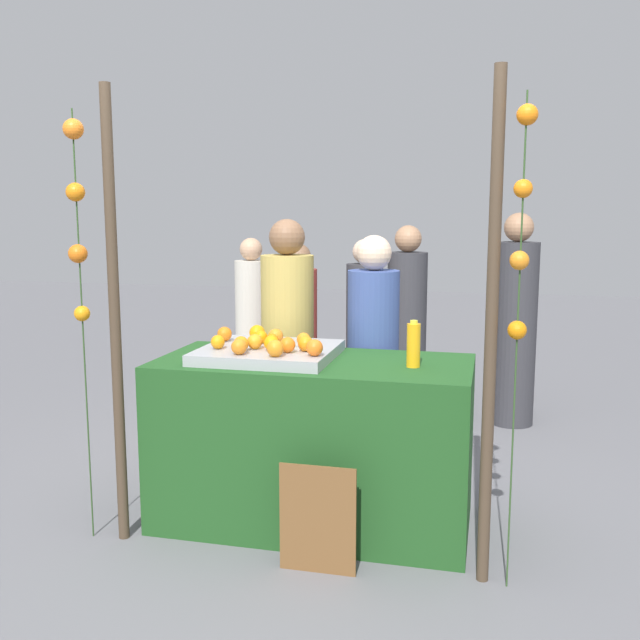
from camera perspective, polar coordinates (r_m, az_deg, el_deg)
name	(u,v)px	position (r m, az deg, el deg)	size (l,w,h in m)	color
ground_plane	(314,521)	(4.15, -0.51, -15.84)	(24.00, 24.00, 0.00)	slate
stall_counter	(314,442)	(3.98, -0.52, -9.78)	(1.71, 0.80, 0.92)	#1E4C1E
orange_tray	(269,352)	(3.93, -4.16, -2.62)	(0.72, 0.67, 0.06)	#9EA0A5
orange_0	(257,333)	(4.12, -5.08, -1.03)	(0.09, 0.09, 0.09)	orange
orange_1	(225,334)	(4.12, -7.69, -1.12)	(0.08, 0.08, 0.08)	orange
orange_2	(241,344)	(3.81, -6.37, -1.91)	(0.08, 0.08, 0.08)	orange
orange_3	(255,342)	(3.86, -5.27, -1.74)	(0.08, 0.08, 0.08)	orange
orange_4	(276,336)	(4.01, -3.58, -1.32)	(0.09, 0.09, 0.09)	orange
orange_5	(315,348)	(3.66, -0.44, -2.24)	(0.09, 0.09, 0.09)	orange
orange_6	(304,340)	(3.93, -1.32, -1.58)	(0.08, 0.08, 0.08)	orange
orange_7	(287,345)	(3.75, -2.63, -2.01)	(0.08, 0.08, 0.08)	orange
orange_8	(275,348)	(3.65, -3.62, -2.29)	(0.09, 0.09, 0.09)	orange
orange_9	(239,347)	(3.72, -6.54, -2.16)	(0.08, 0.08, 0.08)	orange
orange_10	(272,340)	(3.92, -3.88, -1.64)	(0.07, 0.07, 0.07)	orange
orange_11	(271,343)	(3.82, -3.93, -1.86)	(0.08, 0.08, 0.08)	orange
orange_12	(218,342)	(3.89, -8.22, -1.76)	(0.08, 0.08, 0.08)	orange
orange_13	(261,337)	(4.03, -4.77, -1.37)	(0.07, 0.07, 0.07)	orange
orange_14	(306,344)	(3.79, -1.16, -1.91)	(0.08, 0.08, 0.08)	orange
juice_bottle	(413,345)	(3.70, 7.53, -2.00)	(0.07, 0.07, 0.25)	#F0A415
chalkboard_sign	(318,520)	(3.52, -0.16, -15.80)	(0.38, 0.03, 0.55)	brown
vendor_left	(288,360)	(4.57, -2.61, -3.20)	(0.34, 0.34, 1.68)	tan
vendor_right	(373,372)	(4.42, 4.27, -4.20)	(0.32, 0.32, 1.58)	#384C8C
crowd_person_0	(299,343)	(5.68, -1.73, -1.82)	(0.30, 0.30, 1.48)	maroon
crowd_person_1	(515,327)	(5.94, 15.41, -0.58)	(0.34, 0.34, 1.72)	#333338
crowd_person_2	(252,327)	(6.43, -5.48, -0.55)	(0.30, 0.30, 1.50)	beige
crowd_person_3	(406,331)	(5.88, 6.98, -0.87)	(0.32, 0.32, 1.62)	#333338
crowd_person_4	(364,336)	(5.92, 3.57, -1.29)	(0.30, 0.30, 1.51)	#333338
canopy_post_left	(115,321)	(3.76, -16.17, -0.05)	(0.06, 0.06, 2.34)	#473828
canopy_post_right	(491,335)	(3.26, 13.60, -1.22)	(0.06, 0.06, 2.34)	#473828
garland_strand_left	(77,214)	(3.78, -18.99, 8.08)	(0.10, 0.10, 2.22)	#2D4C23
garland_strand_right	(522,227)	(3.19, 15.92, 7.24)	(0.09, 0.10, 2.22)	#2D4C23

